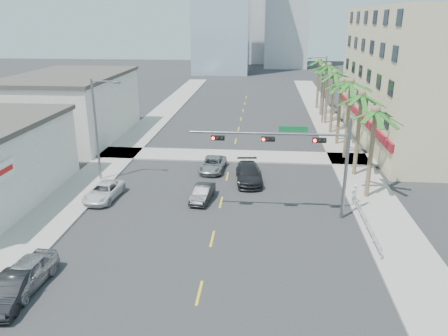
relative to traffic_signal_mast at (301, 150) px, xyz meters
name	(u,v)px	position (x,y,z in m)	size (l,w,h in m)	color
ground	(204,272)	(-5.78, -7.95, -5.06)	(260.00, 260.00, 0.00)	#262628
sidewalk_right	(352,165)	(6.22, 12.05, -4.99)	(4.00, 120.00, 0.15)	gray
sidewalk_left	(114,159)	(-17.78, 12.05, -4.99)	(4.00, 120.00, 0.15)	gray
sidewalk_cross	(232,156)	(-5.78, 14.05, -4.99)	(80.00, 4.00, 0.15)	gray
building_right	(433,77)	(16.21, 22.05, 2.43)	(15.25, 28.00, 15.00)	beige
building_left_far	(72,108)	(-25.28, 20.05, -1.46)	(11.00, 18.00, 7.20)	beige
traffic_signal_mast	(301,150)	(0.00, 0.00, 0.00)	(11.12, 0.54, 7.20)	slate
palm_tree_0	(376,111)	(5.82, 4.05, 2.02)	(4.80, 4.80, 7.80)	brown
palm_tree_1	(362,95)	(5.82, 9.25, 2.37)	(4.80, 4.80, 8.16)	brown
palm_tree_2	(351,83)	(5.82, 14.45, 2.72)	(4.80, 4.80, 8.52)	brown
palm_tree_3	(342,82)	(5.82, 19.65, 2.02)	(4.80, 4.80, 7.80)	brown
palm_tree_4	(335,73)	(5.82, 24.85, 2.37)	(4.80, 4.80, 8.16)	brown
palm_tree_5	(329,66)	(5.82, 30.05, 2.72)	(4.80, 4.80, 8.52)	brown
palm_tree_6	(324,67)	(5.82, 35.25, 2.02)	(4.80, 4.80, 7.80)	brown
palm_tree_7	(320,61)	(5.82, 40.45, 2.37)	(4.80, 4.80, 8.16)	brown
streetlight_left	(98,125)	(-16.78, 6.05, 0.00)	(2.55, 0.25, 9.00)	slate
streetlight_right	(323,87)	(5.21, 30.05, 0.00)	(2.55, 0.25, 9.00)	slate
guardrail	(366,222)	(4.52, -1.95, -4.39)	(0.08, 8.08, 1.00)	silver
car_parked_near	(25,275)	(-15.14, -10.25, -4.29)	(1.83, 4.55, 1.55)	#A8A8AC
car_parked_mid	(12,290)	(-15.18, -11.53, -4.37)	(1.46, 4.19, 1.38)	black
car_parked_far	(104,192)	(-15.18, 1.90, -4.43)	(2.10, 4.55, 1.26)	silver
car_lane_left	(203,193)	(-7.28, 2.33, -4.45)	(1.30, 3.73, 1.23)	black
car_lane_center	(213,164)	(-7.28, 9.48, -4.43)	(2.11, 4.57, 1.27)	#A5A4A9
car_lane_right	(249,174)	(-3.78, 6.80, -4.29)	(2.15, 5.30, 1.54)	black
pedestrian	(354,194)	(4.52, 2.49, -4.13)	(0.57, 0.37, 1.56)	silver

